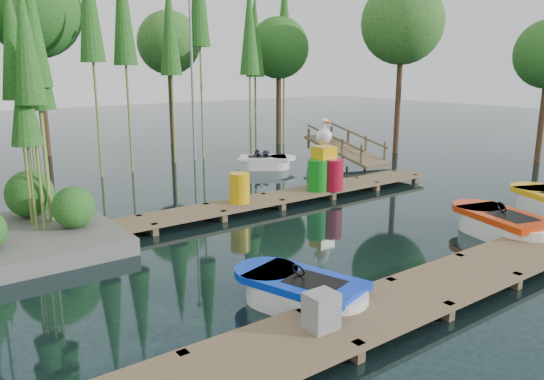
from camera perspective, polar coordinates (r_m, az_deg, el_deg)
ground_plane at (r=12.98m, az=-0.45°, el=-5.45°), size 90.00×90.00×0.00m
near_dock at (r=9.88m, az=15.46°, el=-10.72°), size 18.00×1.50×0.50m
far_dock at (r=15.42m, az=-2.95°, el=-1.52°), size 15.00×1.20×0.50m
tree_screen at (r=21.25m, az=-23.46°, el=17.53°), size 34.42×18.53×10.31m
lamp_rear at (r=23.75m, az=-8.63°, el=13.39°), size 0.30×0.30×7.25m
ramp at (r=23.38m, az=7.96°, el=4.38°), size 1.50×3.94×1.49m
boat_blue at (r=9.50m, az=3.27°, el=-11.10°), size 1.88×2.83×0.88m
boat_red at (r=14.33m, az=23.57°, el=-3.59°), size 2.01×3.13×0.97m
boat_white_far at (r=21.81m, az=-0.83°, el=2.98°), size 2.62×2.23×1.14m
utility_cabinet at (r=8.17m, az=5.32°, el=-12.82°), size 0.47×0.40×0.57m
yellow_barrel at (r=15.21m, az=-3.51°, el=0.22°), size 0.58×0.58×0.87m
drum_cluster at (r=16.94m, az=5.77°, el=2.34°), size 1.31×1.20×2.27m
seagull_post at (r=17.47m, az=6.85°, el=2.40°), size 0.55×0.30×0.88m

